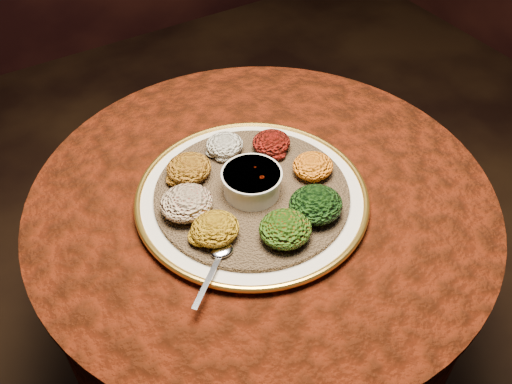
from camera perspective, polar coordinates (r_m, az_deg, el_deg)
table at (r=1.30m, az=0.55°, el=-5.82°), size 0.96×0.96×0.73m
platter at (r=1.14m, az=-0.42°, el=-0.52°), size 0.52×0.52×0.02m
injera at (r=1.14m, az=-0.42°, el=-0.13°), size 0.50×0.50×0.01m
stew_bowl at (r=1.11m, az=-0.43°, el=1.10°), size 0.12×0.12×0.05m
spoon at (r=1.02m, az=-3.62°, el=-6.34°), size 0.13×0.10×0.01m
portion_ayib at (r=1.21m, az=-3.17°, el=4.74°), size 0.08×0.08×0.04m
portion_kitfo at (r=1.22m, az=1.54°, el=4.97°), size 0.08×0.08×0.04m
portion_tikil at (r=1.16m, az=5.71°, el=2.59°), size 0.08×0.08×0.04m
portion_gomen at (r=1.08m, az=5.99°, el=-1.25°), size 0.10×0.10×0.05m
portion_mixveg at (r=1.03m, az=2.95°, el=-3.70°), size 0.10×0.09×0.05m
portion_kik at (r=1.04m, az=-4.10°, el=-3.67°), size 0.09×0.09×0.04m
portion_timatim at (r=1.08m, az=-6.96°, el=-1.09°), size 0.10×0.10×0.05m
portion_shiro at (r=1.16m, az=-6.73°, el=2.39°), size 0.09×0.09×0.04m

